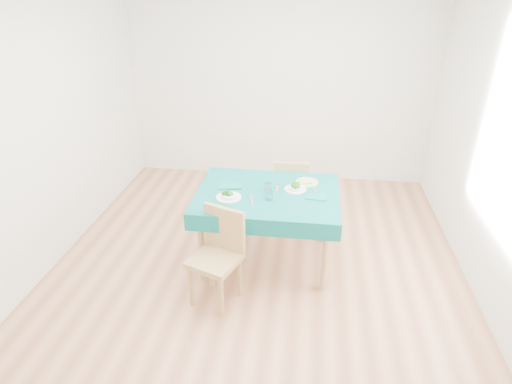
# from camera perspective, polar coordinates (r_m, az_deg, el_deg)

# --- Properties ---
(room_shell) EXTENTS (4.02, 4.52, 2.73)m
(room_shell) POSITION_cam_1_polar(r_m,az_deg,el_deg) (3.62, 0.00, 7.05)
(room_shell) COLOR #985F3F
(room_shell) RESTS_ON ground
(table) EXTENTS (1.33, 1.01, 0.76)m
(table) POSITION_cam_1_polar(r_m,az_deg,el_deg) (4.19, 1.50, -4.70)
(table) COLOR #085C57
(table) RESTS_ON ground
(chair_near) EXTENTS (0.51, 0.53, 0.96)m
(chair_near) POSITION_cam_1_polar(r_m,az_deg,el_deg) (3.64, -5.56, -8.35)
(chair_near) COLOR #9B7949
(chair_near) RESTS_ON ground
(chair_far) EXTENTS (0.39, 0.42, 0.93)m
(chair_far) POSITION_cam_1_polar(r_m,az_deg,el_deg) (4.75, 4.63, 0.41)
(chair_far) COLOR #9B7949
(chair_far) RESTS_ON ground
(bowl_near) EXTENTS (0.23, 0.23, 0.07)m
(bowl_near) POSITION_cam_1_polar(r_m,az_deg,el_deg) (3.90, -3.68, -0.33)
(bowl_near) COLOR white
(bowl_near) RESTS_ON table
(bowl_far) EXTENTS (0.21, 0.21, 0.06)m
(bowl_far) POSITION_cam_1_polar(r_m,az_deg,el_deg) (4.06, 5.31, 0.69)
(bowl_far) COLOR white
(bowl_far) RESTS_ON table
(fork_near) EXTENTS (0.05, 0.20, 0.00)m
(fork_near) POSITION_cam_1_polar(r_m,az_deg,el_deg) (3.91, -3.87, -0.86)
(fork_near) COLOR silver
(fork_near) RESTS_ON table
(knife_near) EXTENTS (0.07, 0.23, 0.00)m
(knife_near) POSITION_cam_1_polar(r_m,az_deg,el_deg) (3.86, -0.58, -1.13)
(knife_near) COLOR silver
(knife_near) RESTS_ON table
(fork_far) EXTENTS (0.03, 0.17, 0.00)m
(fork_far) POSITION_cam_1_polar(r_m,az_deg,el_deg) (4.10, 2.89, 0.60)
(fork_far) COLOR silver
(fork_far) RESTS_ON table
(knife_far) EXTENTS (0.08, 0.22, 0.00)m
(knife_far) POSITION_cam_1_polar(r_m,az_deg,el_deg) (4.02, 8.12, -0.22)
(knife_far) COLOR silver
(knife_far) RESTS_ON table
(napkin_near) EXTENTS (0.24, 0.19, 0.01)m
(napkin_near) POSITION_cam_1_polar(r_m,az_deg,el_deg) (4.13, -3.51, 0.85)
(napkin_near) COLOR #0C6660
(napkin_near) RESTS_ON table
(napkin_far) EXTENTS (0.20, 0.15, 0.01)m
(napkin_far) POSITION_cam_1_polar(r_m,az_deg,el_deg) (3.96, 8.09, -0.62)
(napkin_far) COLOR #0C6660
(napkin_far) RESTS_ON table
(tumbler_center) EXTENTS (0.07, 0.07, 0.09)m
(tumbler_center) POSITION_cam_1_polar(r_m,az_deg,el_deg) (4.00, 1.54, 0.58)
(tumbler_center) COLOR white
(tumbler_center) RESTS_ON table
(tumbler_side) EXTENTS (0.07, 0.07, 0.09)m
(tumbler_side) POSITION_cam_1_polar(r_m,az_deg,el_deg) (3.87, 1.71, -0.32)
(tumbler_side) COLOR white
(tumbler_side) RESTS_ON table
(side_plate) EXTENTS (0.22, 0.22, 0.01)m
(side_plate) POSITION_cam_1_polar(r_m,az_deg,el_deg) (4.23, 6.82, 1.32)
(side_plate) COLOR #AACE64
(side_plate) RESTS_ON table
(bread_slice) EXTENTS (0.11, 0.11, 0.02)m
(bread_slice) POSITION_cam_1_polar(r_m,az_deg,el_deg) (4.22, 6.83, 1.49)
(bread_slice) COLOR beige
(bread_slice) RESTS_ON side_plate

